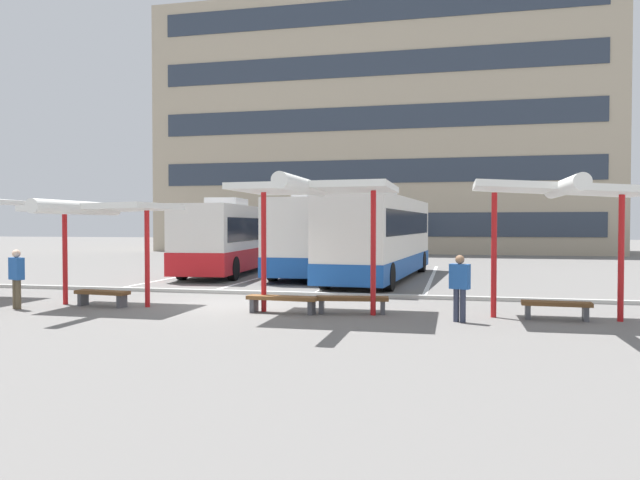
% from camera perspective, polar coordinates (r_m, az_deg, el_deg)
% --- Properties ---
extents(ground_plane, '(160.00, 160.00, 0.00)m').
position_cam_1_polar(ground_plane, '(17.81, -8.72, -6.04)').
color(ground_plane, slate).
extents(terminal_building, '(37.45, 11.60, 23.65)m').
position_cam_1_polar(terminal_building, '(53.57, 5.75, 10.25)').
color(terminal_building, tan).
rests_on(terminal_building, ground).
extents(coach_bus_0, '(3.43, 11.98, 3.52)m').
position_cam_1_polar(coach_bus_0, '(29.40, -8.01, 0.08)').
color(coach_bus_0, silver).
rests_on(coach_bus_0, ground).
extents(coach_bus_1, '(2.77, 11.03, 3.73)m').
position_cam_1_polar(coach_bus_1, '(28.02, -0.00, 0.29)').
color(coach_bus_1, silver).
rests_on(coach_bus_1, ground).
extents(coach_bus_2, '(3.47, 12.08, 3.77)m').
position_cam_1_polar(coach_bus_2, '(25.40, 5.79, 0.22)').
color(coach_bus_2, silver).
rests_on(coach_bus_2, ground).
extents(lane_stripe_0, '(0.16, 14.00, 0.01)m').
position_cam_1_polar(lane_stripe_0, '(29.07, -11.61, -3.11)').
color(lane_stripe_0, white).
rests_on(lane_stripe_0, ground).
extents(lane_stripe_1, '(0.16, 14.00, 0.01)m').
position_cam_1_polar(lane_stripe_1, '(27.77, -4.71, -3.30)').
color(lane_stripe_1, white).
rests_on(lane_stripe_1, ground).
extents(lane_stripe_2, '(0.16, 14.00, 0.01)m').
position_cam_1_polar(lane_stripe_2, '(26.91, 2.75, -3.45)').
color(lane_stripe_2, white).
rests_on(lane_stripe_2, ground).
extents(lane_stripe_3, '(0.16, 14.00, 0.01)m').
position_cam_1_polar(lane_stripe_3, '(26.52, 10.57, -3.55)').
color(lane_stripe_3, white).
rests_on(lane_stripe_3, ground).
extents(waiting_shelter_1, '(3.62, 4.45, 2.95)m').
position_cam_1_polar(waiting_shelter_1, '(17.95, -20.22, 2.66)').
color(waiting_shelter_1, red).
rests_on(waiting_shelter_1, ground).
extents(bench_1, '(1.67, 0.60, 0.45)m').
position_cam_1_polar(bench_1, '(18.13, -19.99, -4.91)').
color(bench_1, brown).
rests_on(bench_1, ground).
extents(waiting_shelter_2, '(3.94, 5.15, 3.42)m').
position_cam_1_polar(waiting_shelter_2, '(15.38, -0.49, 4.70)').
color(waiting_shelter_2, red).
rests_on(waiting_shelter_2, ground).
extents(bench_2, '(1.93, 0.55, 0.45)m').
position_cam_1_polar(bench_2, '(15.81, -3.60, -5.73)').
color(bench_2, brown).
rests_on(bench_2, ground).
extents(bench_3, '(1.93, 0.66, 0.45)m').
position_cam_1_polar(bench_3, '(15.70, 3.06, -5.78)').
color(bench_3, brown).
rests_on(bench_3, ground).
extents(waiting_shelter_3, '(3.93, 4.27, 3.39)m').
position_cam_1_polar(waiting_shelter_3, '(15.51, 21.73, 4.25)').
color(waiting_shelter_3, red).
rests_on(waiting_shelter_3, ground).
extents(bench_4, '(1.64, 0.50, 0.45)m').
position_cam_1_polar(bench_4, '(15.77, 21.54, -5.88)').
color(bench_4, brown).
rests_on(bench_4, ground).
extents(platform_kerb, '(44.00, 0.24, 0.12)m').
position_cam_1_polar(platform_kerb, '(20.08, -6.16, -4.99)').
color(platform_kerb, '#ADADA8').
rests_on(platform_kerb, ground).
extents(waiting_passenger_0, '(0.51, 0.37, 1.60)m').
position_cam_1_polar(waiting_passenger_0, '(14.68, 13.14, -4.07)').
color(waiting_passenger_0, '#33384C').
rests_on(waiting_passenger_0, ground).
extents(waiting_passenger_1, '(0.52, 0.39, 1.64)m').
position_cam_1_polar(waiting_passenger_1, '(18.48, -26.88, -2.97)').
color(waiting_passenger_1, brown).
rests_on(waiting_passenger_1, ground).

